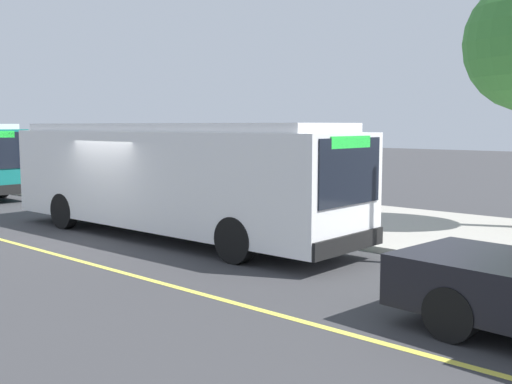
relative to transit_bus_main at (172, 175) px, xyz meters
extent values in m
plane|color=#38383A|center=(-1.16, -1.01, -1.62)|extent=(120.00, 120.00, 0.00)
cube|color=#A8A399|center=(-1.16, 4.99, -1.54)|extent=(44.00, 6.40, 0.15)
cube|color=#E0D64C|center=(-1.16, -3.21, -1.61)|extent=(36.00, 0.14, 0.01)
cube|color=white|center=(-0.02, -0.01, -0.07)|extent=(10.89, 2.71, 2.40)
cube|color=silver|center=(-0.02, -0.01, 1.23)|extent=(10.02, 2.45, 0.20)
cube|color=black|center=(5.43, 0.07, 0.37)|extent=(0.07, 2.17, 1.34)
cube|color=black|center=(-0.03, 1.28, 0.22)|extent=(9.55, 0.18, 1.06)
cube|color=#197259|center=(-0.04, 1.28, -1.05)|extent=(10.31, 0.19, 0.28)
cube|color=#26D83F|center=(5.43, 0.07, 0.95)|extent=(0.05, 1.40, 0.24)
cube|color=black|center=(5.44, 0.07, -1.09)|extent=(0.12, 2.50, 0.36)
cylinder|color=black|center=(3.33, 1.20, -1.12)|extent=(1.00, 0.30, 1.00)
cylinder|color=black|center=(3.37, -1.11, -1.12)|extent=(1.00, 0.30, 1.00)
cylinder|color=black|center=(-3.29, 1.10, -1.12)|extent=(1.00, 0.30, 1.00)
cylinder|color=black|center=(-3.25, -1.21, -1.12)|extent=(1.00, 0.30, 1.00)
cylinder|color=black|center=(-11.92, 1.07, -1.12)|extent=(1.00, 0.29, 1.00)
cylinder|color=black|center=(8.91, -0.72, -1.24)|extent=(0.78, 0.30, 0.76)
cylinder|color=black|center=(8.78, -2.52, -1.24)|extent=(0.78, 0.30, 0.76)
cylinder|color=#333338|center=(-0.45, 5.06, -0.27)|extent=(0.10, 0.10, 2.40)
cylinder|color=#333338|center=(-0.45, 3.76, -0.27)|extent=(0.10, 0.10, 2.40)
cylinder|color=#333338|center=(-3.05, 5.06, -0.27)|extent=(0.10, 0.10, 2.40)
cylinder|color=#333338|center=(-3.05, 3.76, -0.27)|extent=(0.10, 0.10, 2.40)
cube|color=#333338|center=(-1.75, 4.41, 0.97)|extent=(2.90, 1.60, 0.08)
cube|color=#4C606B|center=(-1.75, 5.06, -0.27)|extent=(2.47, 0.04, 2.16)
cube|color=navy|center=(-3.05, 4.41, -0.31)|extent=(0.06, 1.11, 1.82)
cube|color=brown|center=(-1.53, 4.52, -1.02)|extent=(1.60, 0.44, 0.06)
cube|color=brown|center=(-1.53, 4.76, -0.74)|extent=(1.60, 0.05, 0.44)
cube|color=#333338|center=(-2.25, 4.52, -1.24)|extent=(0.08, 0.40, 0.45)
cube|color=#333338|center=(-0.81, 4.52, -1.24)|extent=(0.08, 0.40, 0.45)
cylinder|color=#333338|center=(0.35, 2.80, -0.07)|extent=(0.07, 0.07, 2.80)
cube|color=white|center=(0.35, 2.78, 1.03)|extent=(0.44, 0.03, 0.56)
cube|color=red|center=(0.35, 2.76, 1.03)|extent=(0.40, 0.01, 0.16)
cylinder|color=#282D47|center=(-0.40, 3.78, -1.04)|extent=(0.14, 0.14, 0.85)
cylinder|color=#282D47|center=(-0.40, 3.60, -1.04)|extent=(0.14, 0.14, 0.85)
cube|color=#265999|center=(-0.40, 3.69, -0.31)|extent=(0.24, 0.40, 0.62)
sphere|color=tan|center=(-0.40, 3.69, 0.11)|extent=(0.22, 0.22, 0.22)
camera|label=1|loc=(12.21, -10.20, 1.29)|focal=42.93mm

